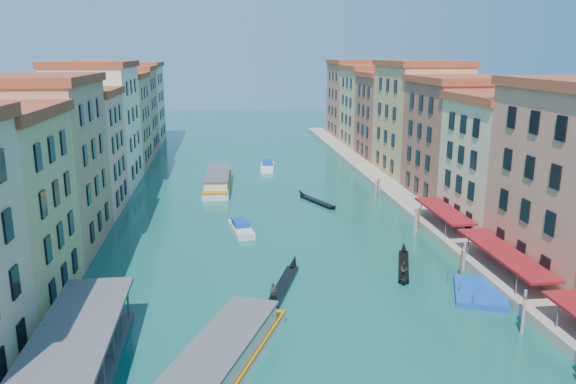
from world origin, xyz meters
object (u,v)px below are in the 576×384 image
blue_dock (480,292)px  vaporetto_stop (81,351)px  vaporetto_near (220,362)px  gondola_right (404,265)px  vaporetto_far (218,180)px  gondola_fore (283,285)px

blue_dock → vaporetto_stop: bearing=-144.9°
vaporetto_stop → vaporetto_near: size_ratio=0.88×
gondola_right → blue_dock: 8.89m
blue_dock → vaporetto_far: bearing=138.7°
vaporetto_near → gondola_fore: (6.11, 14.72, -0.80)m
vaporetto_far → gondola_right: size_ratio=1.67×
vaporetto_near → blue_dock: 26.88m
vaporetto_stop → vaporetto_near: (10.00, -2.41, -0.21)m
vaporetto_stop → vaporetto_far: vaporetto_stop is taller
vaporetto_far → gondola_right: (19.56, -39.83, -0.79)m
gondola_fore → blue_dock: 18.76m
gondola_fore → gondola_right: (13.32, 3.59, 0.00)m
vaporetto_far → gondola_fore: vaporetto_far is taller
gondola_fore → vaporetto_near: bearing=-93.8°
vaporetto_near → blue_dock: vaporetto_near is taller
vaporetto_stop → gondola_fore: 20.29m
vaporetto_stop → blue_dock: bearing=14.0°
vaporetto_stop → blue_dock: vaporetto_stop is taller
vaporetto_near → blue_dock: (24.50, 11.01, -0.95)m
vaporetto_stop → vaporetto_near: bearing=-13.6°
vaporetto_stop → gondola_right: (29.43, 15.89, -1.01)m
vaporetto_near → gondola_right: (19.43, 18.31, -0.80)m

